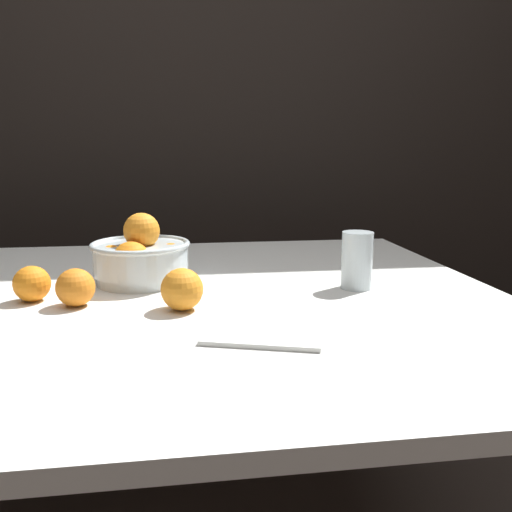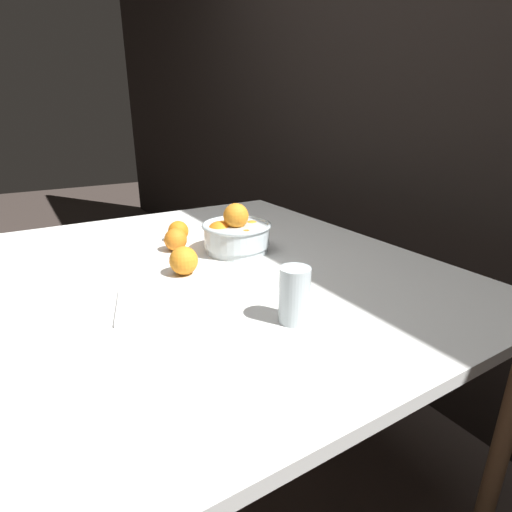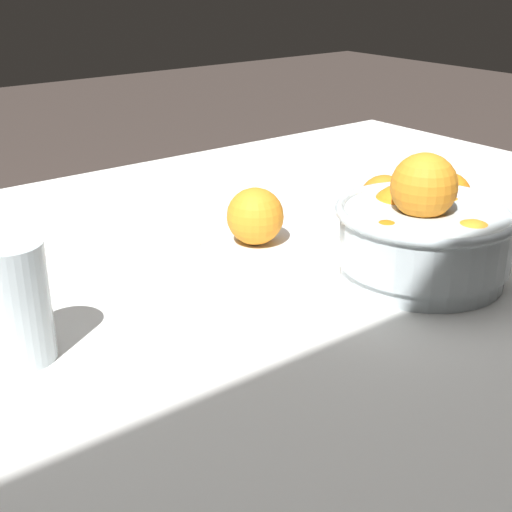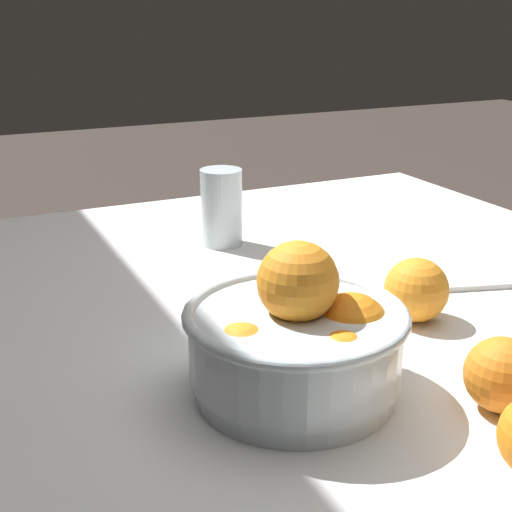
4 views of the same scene
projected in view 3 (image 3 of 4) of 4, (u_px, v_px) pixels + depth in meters
The scene contains 7 objects.
dining_table at pixel (324, 305), 0.96m from camera, with size 1.42×1.19×0.73m.
fruit_bowl at pixel (423, 233), 0.88m from camera, with size 0.22×0.22×0.16m.
juice_glass at pixel (17, 309), 0.70m from camera, with size 0.07×0.07×0.13m.
orange_loose_near_bowl at pixel (447, 196), 1.10m from camera, with size 0.07×0.07×0.07m, color orange.
orange_loose_front at pixel (384, 199), 1.08m from camera, with size 0.07×0.07×0.07m, color orange.
orange_loose_aside at pixel (255, 216), 1.00m from camera, with size 0.08×0.08×0.08m, color orange.
napkin at pixel (122, 234), 1.03m from camera, with size 0.19×0.16×0.01m, color white.
Camera 3 is at (0.60, 0.63, 1.11)m, focal length 50.00 mm.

